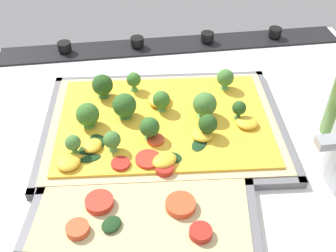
{
  "coord_description": "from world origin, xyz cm",
  "views": [
    {
      "loc": [
        11.73,
        48.14,
        44.64
      ],
      "look_at": [
        5.15,
        0.71,
        3.26
      ],
      "focal_mm": 43.63,
      "sensor_mm": 36.0,
      "label": 1
    }
  ],
  "objects_px": {
    "baking_tray_back": "(146,187)",
    "veggie_pizza_back": "(145,184)",
    "baking_tray_front": "(164,127)",
    "broccoli_pizza": "(160,119)"
  },
  "relations": [
    {
      "from": "baking_tray_back",
      "to": "veggie_pizza_back",
      "type": "bearing_deg",
      "value": -3.61
    },
    {
      "from": "baking_tray_front",
      "to": "broccoli_pizza",
      "type": "xyz_separation_m",
      "value": [
        0.01,
        -0.0,
        0.02
      ]
    },
    {
      "from": "broccoli_pizza",
      "to": "baking_tray_back",
      "type": "bearing_deg",
      "value": 74.52
    },
    {
      "from": "broccoli_pizza",
      "to": "veggie_pizza_back",
      "type": "height_order",
      "value": "broccoli_pizza"
    },
    {
      "from": "baking_tray_front",
      "to": "baking_tray_back",
      "type": "relative_size",
      "value": 1.21
    },
    {
      "from": "broccoli_pizza",
      "to": "veggie_pizza_back",
      "type": "relative_size",
      "value": 1.23
    },
    {
      "from": "broccoli_pizza",
      "to": "veggie_pizza_back",
      "type": "distance_m",
      "value": 0.13
    },
    {
      "from": "broccoli_pizza",
      "to": "baking_tray_back",
      "type": "relative_size",
      "value": 1.13
    },
    {
      "from": "baking_tray_front",
      "to": "baking_tray_back",
      "type": "xyz_separation_m",
      "value": [
        0.04,
        0.13,
        0.0
      ]
    },
    {
      "from": "baking_tray_back",
      "to": "broccoli_pizza",
      "type": "bearing_deg",
      "value": -105.48
    }
  ]
}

